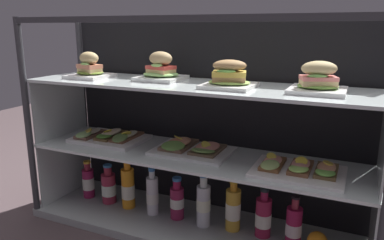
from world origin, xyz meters
The scene contains 23 objects.
ground_plane centered at (0.00, 0.00, -0.01)m, with size 6.00×6.00×0.02m, color #4D3E40.
case_base_deck centered at (0.00, 0.00, 0.02)m, with size 1.54×0.42×0.04m, color #9FA5A5.
case_frame centered at (0.00, 0.14, 0.51)m, with size 1.54×0.42×0.95m.
riser_lower_tier centered at (0.00, 0.00, 0.19)m, with size 1.47×0.36×0.32m.
shelf_lower_glass centered at (0.00, 0.00, 0.36)m, with size 1.49×0.37×0.01m, color silver.
riser_upper_tier centered at (0.00, 0.00, 0.51)m, with size 1.47×0.36×0.30m.
shelf_upper_glass centered at (0.00, 0.00, 0.67)m, with size 1.49×0.37×0.01m, color silver.
plated_roll_sandwich_left_of_center centered at (-0.51, -0.02, 0.72)m, with size 0.18×0.18×0.12m.
plated_roll_sandwich_center centered at (-0.17, 0.04, 0.72)m, with size 0.19×0.19×0.13m.
plated_roll_sandwich_far_left centered at (0.17, -0.03, 0.72)m, with size 0.20×0.20×0.11m.
plated_roll_sandwich_near_right_corner centered at (0.50, -0.01, 0.72)m, with size 0.20×0.20×0.11m.
open_sandwich_tray_near_right_corner centered at (-0.45, 0.02, 0.38)m, with size 0.34×0.24×0.06m.
open_sandwich_tray_left_of_center centered at (-0.01, 0.03, 0.38)m, with size 0.34×0.24×0.06m.
open_sandwich_tray_mid_right centered at (0.46, -0.03, 0.38)m, with size 0.34×0.24×0.06m.
juice_bottle_back_left centered at (-0.61, 0.02, 0.12)m, with size 0.06×0.06×0.20m.
juice_bottle_front_fourth centered at (-0.47, 0.01, 0.12)m, with size 0.07×0.07×0.20m.
juice_bottle_front_right_end centered at (-0.35, 0.01, 0.14)m, with size 0.07×0.07×0.25m.
juice_bottle_front_middle centered at (-0.21, 0.00, 0.13)m, with size 0.06×0.06×0.23m.
juice_bottle_front_second centered at (-0.08, 0.01, 0.12)m, with size 0.07×0.07×0.20m.
juice_bottle_tucked_behind centered at (0.06, 0.00, 0.14)m, with size 0.06×0.06×0.25m.
juice_bottle_near_post centered at (0.19, 0.02, 0.13)m, with size 0.07×0.07×0.23m.
juice_bottle_back_right centered at (0.32, 0.03, 0.12)m, with size 0.07×0.07×0.22m.
juice_bottle_back_center centered at (0.45, 0.03, 0.11)m, with size 0.07×0.07×0.21m.
Camera 1 is at (0.64, -1.40, 0.91)m, focal length 34.95 mm.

